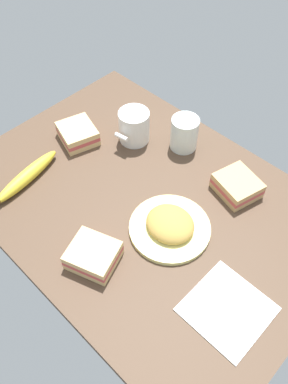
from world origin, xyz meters
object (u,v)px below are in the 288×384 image
glass_of_milk (184,135)px  sandwich_side (93,255)px  plate_of_food (170,226)px  sandwich_main (78,134)px  coffee_mug_black (134,126)px  sandwich_extra (237,186)px  paper_napkin (227,309)px  banana (27,176)px

glass_of_milk → sandwich_side: bearing=-77.1°
plate_of_food → sandwich_main: (-38.27, 4.65, 0.63)cm
coffee_mug_black → sandwich_extra: bearing=7.6°
sandwich_main → sandwich_side: (31.80, -22.14, 0.00)cm
paper_napkin → sandwich_side: bearing=-157.7°
plate_of_food → paper_napkin: plate_of_food is taller
plate_of_food → paper_napkin: bearing=-16.3°
plate_of_food → banana: (-35.86, -14.02, 0.14)cm
sandwich_extra → glass_of_milk: (-19.99, 3.17, 1.94)cm
sandwich_main → paper_napkin: size_ratio=0.80×
coffee_mug_black → sandwich_main: size_ratio=0.87×
sandwich_main → sandwich_extra: (42.49, 15.31, 0.00)cm
plate_of_food → glass_of_milk: size_ratio=2.04×
sandwich_extra → glass_of_milk: 20.33cm
plate_of_food → sandwich_extra: bearing=78.1°
sandwich_side → glass_of_milk: size_ratio=1.36×
coffee_mug_black → banana: bearing=-105.9°
sandwich_extra → paper_napkin: sandwich_extra is taller
banana → plate_of_food: bearing=21.4°
plate_of_food → paper_napkin: 22.02cm
sandwich_main → paper_napkin: (59.36, -10.82, -2.05)cm
glass_of_milk → paper_napkin: (36.86, -29.29, -3.99)cm
sandwich_side → paper_napkin: sandwich_side is taller
sandwich_main → glass_of_milk: (22.50, 18.48, 1.94)cm
glass_of_milk → plate_of_food: bearing=-55.7°
sandwich_extra → banana: size_ratio=0.57×
sandwich_side → sandwich_extra: (10.69, 37.45, 0.00)cm
sandwich_extra → sandwich_main: bearing=-160.2°
plate_of_food → paper_napkin: (21.09, -6.17, -1.42)cm
plate_of_food → paper_napkin: size_ratio=1.22×
coffee_mug_black → glass_of_milk: (11.59, 7.40, -0.58)cm
paper_napkin → glass_of_milk: bearing=141.5°
plate_of_food → banana: bearing=-158.6°
coffee_mug_black → sandwich_side: (20.89, -33.21, -2.52)cm
sandwich_extra → sandwich_side: bearing=-105.9°
coffee_mug_black → banana: (-8.50, -29.74, -3.01)cm
coffee_mug_black → sandwich_main: (-10.91, -11.07, -2.52)cm
sandwich_extra → banana: (-40.08, -33.97, -0.49)cm
plate_of_food → sandwich_side: bearing=-110.3°
sandwich_main → sandwich_side: bearing=-34.8°
glass_of_milk → banana: glass_of_milk is taller
sandwich_side → sandwich_extra: bearing=74.1°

